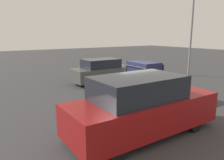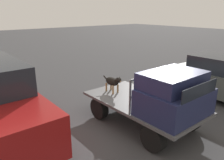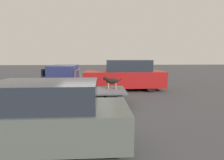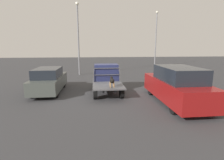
{
  "view_description": "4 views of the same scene",
  "coord_description": "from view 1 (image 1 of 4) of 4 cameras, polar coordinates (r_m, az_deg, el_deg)",
  "views": [
    {
      "loc": [
        -7.04,
        -8.91,
        3.38
      ],
      "look_at": [
        -1.23,
        -0.2,
        1.17
      ],
      "focal_mm": 35.0,
      "sensor_mm": 36.0,
      "label": 1
    },
    {
      "loc": [
        4.16,
        -4.6,
        3.38
      ],
      "look_at": [
        -1.23,
        -0.2,
        1.17
      ],
      "focal_mm": 35.0,
      "sensor_mm": 36.0,
      "label": 2
    },
    {
      "loc": [
        -0.73,
        8.11,
        2.29
      ],
      "look_at": [
        -1.23,
        -0.2,
        1.17
      ],
      "focal_mm": 28.0,
      "sensor_mm": 36.0,
      "label": 3
    },
    {
      "loc": [
        -11.37,
        0.87,
        3.15
      ],
      "look_at": [
        -1.23,
        -0.2,
        1.17
      ],
      "focal_mm": 28.0,
      "sensor_mm": 36.0,
      "label": 4
    }
  ],
  "objects": [
    {
      "name": "ground_plane",
      "position": [
        11.85,
        4.43,
        -4.7
      ],
      "size": [
        80.0,
        80.0,
        0.0
      ],
      "primitive_type": "plane",
      "color": "#38383A"
    },
    {
      "name": "flatbed_truck",
      "position": [
        11.7,
        4.48,
        -2.11
      ],
      "size": [
        3.67,
        1.93,
        0.75
      ],
      "color": "black",
      "rests_on": "ground"
    },
    {
      "name": "truck_cab",
      "position": [
        12.24,
        8.52,
        1.95
      ],
      "size": [
        1.36,
        1.81,
        1.14
      ],
      "color": "#1E2347",
      "rests_on": "flatbed_truck"
    },
    {
      "name": "truck_headboard",
      "position": [
        11.76,
        5.93,
        2.03
      ],
      "size": [
        0.04,
        1.81,
        0.95
      ],
      "color": "#4C4C4F",
      "rests_on": "flatbed_truck"
    },
    {
      "name": "dog",
      "position": [
        10.75,
        0.25,
        -0.2
      ],
      "size": [
        0.93,
        0.27,
        0.62
      ],
      "rotation": [
        0.0,
        0.0,
        -0.04
      ],
      "color": "#9E7547",
      "rests_on": "flatbed_truck"
    },
    {
      "name": "parked_sedan",
      "position": [
        15.27,
        -2.39,
        2.36
      ],
      "size": [
        4.42,
        1.74,
        1.7
      ],
      "rotation": [
        0.0,
        0.0,
        0.05
      ],
      "color": "black",
      "rests_on": "ground"
    },
    {
      "name": "parked_pickup_far",
      "position": [
        7.42,
        7.9,
        -6.88
      ],
      "size": [
        5.38,
        2.0,
        2.06
      ],
      "rotation": [
        0.0,
        0.0,
        0.17
      ],
      "color": "black",
      "rests_on": "ground"
    },
    {
      "name": "light_pole_near",
      "position": [
        19.07,
        20.22,
        14.56
      ],
      "size": [
        0.37,
        0.37,
        7.69
      ],
      "color": "gray",
      "rests_on": "ground"
    }
  ]
}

